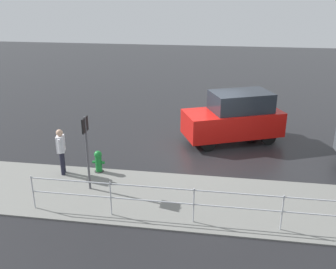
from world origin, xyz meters
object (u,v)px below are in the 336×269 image
Objects in this scene: fire_hydrant at (98,162)px; sign_post at (86,143)px; moving_hatchback at (235,117)px; pedestrian at (61,148)px.

fire_hydrant is 1.67m from sign_post.
moving_hatchback reaches higher than pedestrian.
moving_hatchback is 6.61m from sign_post.
moving_hatchback reaches higher than fire_hydrant.
sign_post is (4.44, 4.86, 0.55)m from moving_hatchback.
sign_post is at bearing 47.56° from moving_hatchback.
pedestrian is 0.68× the size of sign_post.
pedestrian is (1.14, 0.32, 0.56)m from fire_hydrant.
pedestrian is 1.64m from sign_post.
moving_hatchback is at bearing -144.89° from pedestrian.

